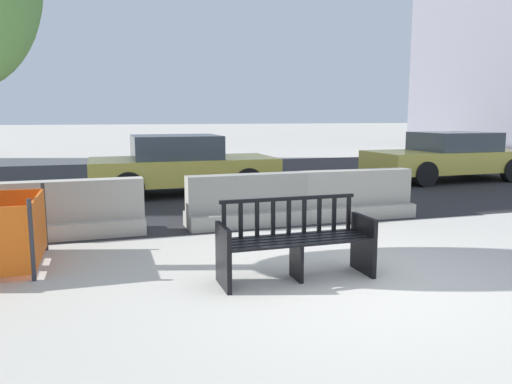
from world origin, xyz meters
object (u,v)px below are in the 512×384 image
(car_sedan_mid, at_px, (449,156))
(jersey_barrier_centre, at_px, (247,205))
(jersey_barrier_right, at_px, (356,198))
(street_bench, at_px, (296,244))
(car_taxi_near, at_px, (182,165))
(jersey_barrier_left, at_px, (75,213))

(car_sedan_mid, bearing_deg, jersey_barrier_centre, -150.72)
(jersey_barrier_right, relative_size, car_sedan_mid, 0.44)
(jersey_barrier_centre, bearing_deg, street_bench, -95.20)
(car_sedan_mid, bearing_deg, car_taxi_near, -178.28)
(street_bench, distance_m, jersey_barrier_right, 3.60)
(street_bench, xyz_separation_m, jersey_barrier_left, (-2.40, 2.81, -0.06))
(jersey_barrier_centre, xyz_separation_m, jersey_barrier_right, (2.00, 0.04, 0.00))
(jersey_barrier_centre, relative_size, jersey_barrier_right, 1.01)
(jersey_barrier_right, bearing_deg, jersey_barrier_left, -179.97)
(jersey_barrier_right, distance_m, car_sedan_mid, 6.27)
(street_bench, xyz_separation_m, jersey_barrier_centre, (0.25, 2.77, -0.06))
(jersey_barrier_left, xyz_separation_m, car_sedan_mid, (9.59, 3.85, 0.32))
(jersey_barrier_centre, xyz_separation_m, jersey_barrier_left, (-2.65, 0.04, 0.00))
(jersey_barrier_left, height_order, car_taxi_near, car_taxi_near)
(jersey_barrier_centre, height_order, jersey_barrier_right, same)
(street_bench, xyz_separation_m, jersey_barrier_right, (2.25, 2.81, -0.06))
(jersey_barrier_right, xyz_separation_m, car_taxi_near, (-2.51, 3.63, 0.33))
(car_taxi_near, bearing_deg, car_sedan_mid, 1.72)
(jersey_barrier_right, xyz_separation_m, car_sedan_mid, (4.94, 3.85, 0.32))
(street_bench, bearing_deg, jersey_barrier_left, 130.52)
(jersey_barrier_left, height_order, car_sedan_mid, car_sedan_mid)
(street_bench, distance_m, jersey_barrier_centre, 2.79)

